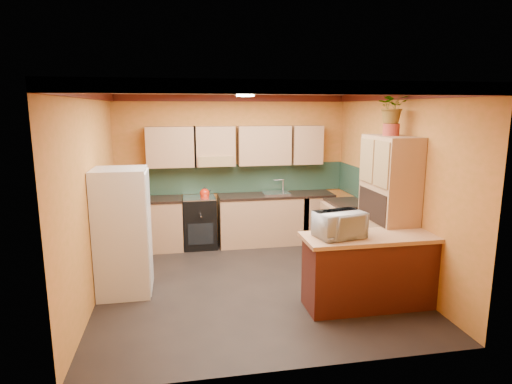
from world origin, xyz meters
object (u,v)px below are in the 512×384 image
(stove, at_px, (200,222))
(pantry, at_px, (388,212))
(breakfast_bar, at_px, (377,272))
(fridge, at_px, (123,232))
(microwave, at_px, (339,225))
(base_cabinets_back, at_px, (234,221))

(stove, xyz_separation_m, pantry, (2.50, -2.14, 0.59))
(pantry, height_order, breakfast_bar, pantry)
(breakfast_bar, bearing_deg, pantry, 55.25)
(fridge, xyz_separation_m, microwave, (2.64, -0.98, 0.24))
(fridge, relative_size, pantry, 0.81)
(breakfast_bar, relative_size, microwave, 3.17)
(fridge, bearing_deg, microwave, -20.37)
(base_cabinets_back, bearing_deg, microwave, -71.61)
(pantry, distance_m, microwave, 1.14)
(stove, xyz_separation_m, fridge, (-1.10, -1.78, 0.39))
(stove, distance_m, breakfast_bar, 3.45)
(stove, distance_m, pantry, 3.34)
(microwave, bearing_deg, breakfast_bar, -12.20)
(fridge, height_order, pantry, pantry)
(base_cabinets_back, distance_m, stove, 0.63)
(breakfast_bar, bearing_deg, base_cabinets_back, 117.51)
(fridge, relative_size, breakfast_bar, 0.94)
(stove, relative_size, fridge, 0.54)
(base_cabinets_back, distance_m, pantry, 2.91)
(pantry, distance_m, breakfast_bar, 0.98)
(base_cabinets_back, height_order, pantry, pantry)
(base_cabinets_back, xyz_separation_m, stove, (-0.62, -0.00, 0.02))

